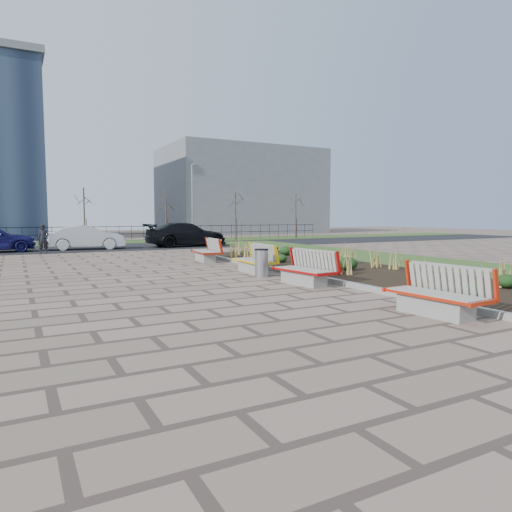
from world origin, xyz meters
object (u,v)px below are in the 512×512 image
lamp_east (192,203)px  litter_bin (262,263)px  pedestrian (43,239)px  bench_d (205,250)px  car_silver (87,237)px  bench_a (435,291)px  bench_c (253,259)px  car_black (186,235)px  bench_b (303,268)px

lamp_east → litter_bin: bearing=-104.0°
pedestrian → lamp_east: lamp_east is taller
bench_d → car_silver: bearing=115.7°
bench_d → pedestrian: (-6.13, 7.94, 0.29)m
bench_a → car_silver: 22.93m
bench_a → litter_bin: 6.84m
bench_a → car_silver: size_ratio=0.48×
bench_c → bench_d: same height
bench_c → litter_bin: (-0.27, -1.13, -0.04)m
bench_c → pedestrian: 13.96m
bench_d → car_black: 10.29m
bench_b → car_black: size_ratio=0.39×
bench_c → car_silver: 15.11m
bench_c → pedestrian: (-6.13, 12.54, 0.29)m
bench_a → lamp_east: lamp_east is taller
bench_d → lamp_east: 16.32m
bench_a → bench_b: 4.75m
bench_c → bench_b: bearing=-87.4°
car_silver → bench_b: bearing=-161.9°
bench_d → lamp_east: lamp_east is taller
bench_c → car_black: bearing=82.5°
litter_bin → car_silver: size_ratio=0.21×
bench_c → car_silver: car_silver is taller
bench_c → lamp_east: (5.00, 19.93, 2.54)m
bench_d → pedestrian: pedestrian is taller
bench_b → pedestrian: bearing=105.1°
bench_b → car_silver: (-3.63, 17.89, 0.25)m
car_black → bench_d: bearing=162.6°
litter_bin → car_black: car_black is taller
car_black → bench_c: bearing=167.1°
car_silver → car_black: bearing=-84.3°
bench_b → car_silver: bearing=95.3°
pedestrian → car_silver: 3.28m
bench_c → car_silver: (-3.63, 14.67, 0.25)m
bench_b → pedestrian: pedestrian is taller
bench_a → car_silver: car_silver is taller
bench_b → bench_c: (0.00, 3.22, 0.00)m
litter_bin → car_silver: bearing=102.0°
pedestrian → lamp_east: 13.54m
bench_d → litter_bin: bearing=-86.8°
car_silver → car_black: car_black is taller
bench_a → litter_bin: bearing=88.8°
bench_a → car_black: 22.68m
bench_d → bench_a: bearing=-84.1°
car_black → car_silver: bearing=86.3°
bench_c → car_silver: bearing=106.5°
pedestrian → bench_d: bearing=-40.9°
bench_a → lamp_east: (5.00, 27.90, 2.54)m
car_black → lamp_east: bearing=-26.7°
litter_bin → pedestrian: 14.88m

